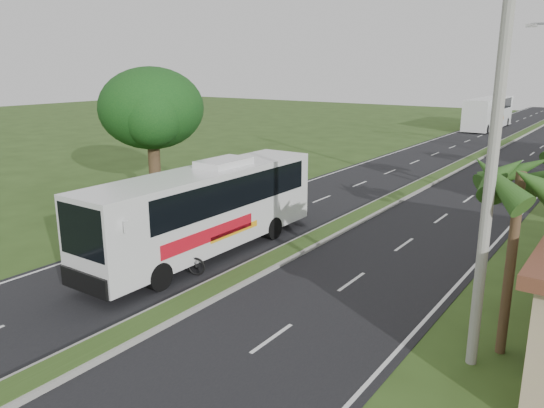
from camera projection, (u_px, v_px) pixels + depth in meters
The scene contains 11 objects.
ground at pixel (183, 308), 17.08m from camera, with size 180.00×180.00×0.00m, color #2E4619.
road_asphalt at pixel (411, 191), 32.90m from camera, with size 14.00×160.00×0.02m, color black.
median_strip at pixel (411, 190), 32.88m from camera, with size 1.20×160.00×0.18m.
lane_edge_left at pixel (318, 178), 36.63m from camera, with size 0.12×160.00×0.01m, color silver.
lane_edge_right at pixel (528, 207), 29.17m from camera, with size 0.12×160.00×0.01m, color silver.
palm_verge_a at pixel (520, 182), 13.24m from camera, with size 2.40×2.40×5.45m.
shade_tree at pixel (150, 111), 30.48m from camera, with size 6.30×6.00×7.54m.
utility_pole_a at pixel (494, 148), 12.49m from camera, with size 1.60×0.28×11.00m.
coach_bus_main at pixel (207, 205), 21.49m from camera, with size 2.55×11.78×3.80m.
coach_bus_far at pixel (489, 111), 64.94m from camera, with size 2.88×12.87×3.74m.
motorcyclist at pixel (181, 252), 19.55m from camera, with size 1.90×1.18×2.42m.
Camera 1 is at (11.37, -11.17, 7.56)m, focal length 35.00 mm.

